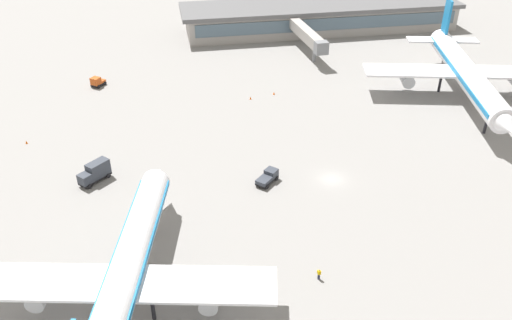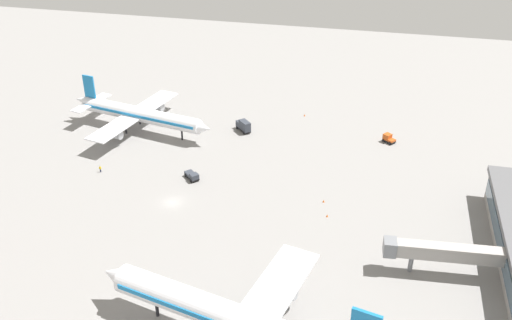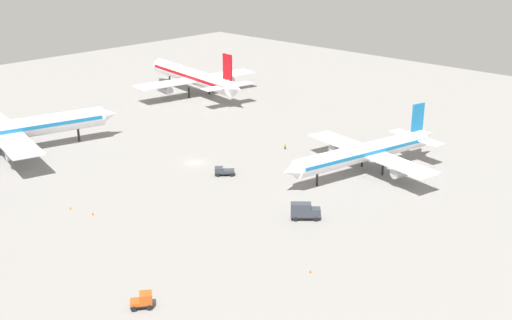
{
  "view_description": "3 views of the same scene",
  "coord_description": "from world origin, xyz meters",
  "px_view_note": "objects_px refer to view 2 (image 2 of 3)",
  "views": [
    {
      "loc": [
        25.81,
        69.7,
        49.21
      ],
      "look_at": [
        12.0,
        -5.12,
        2.02
      ],
      "focal_mm": 36.78,
      "sensor_mm": 36.0,
      "label": 1
    },
    {
      "loc": [
        -101.52,
        -43.59,
        72.35
      ],
      "look_at": [
        14.01,
        -16.23,
        5.46
      ],
      "focal_mm": 40.28,
      "sensor_mm": 36.0,
      "label": 2
    },
    {
      "loc": [
        111.03,
        -95.79,
        52.71
      ],
      "look_at": [
        20.24,
        -0.54,
        5.8
      ],
      "focal_mm": 46.19,
      "sensor_mm": 36.0,
      "label": 3
    }
  ],
  "objects_px": {
    "baggage_tug": "(388,138)",
    "safety_cone_near_gate": "(324,201)",
    "safety_cone_mid_apron": "(305,115)",
    "ground_crew_worker": "(100,169)",
    "pushback_tractor": "(192,176)",
    "catering_truck": "(244,126)",
    "airplane_at_gate": "(139,114)",
    "safety_cone_far_side": "(327,216)"
  },
  "relations": [
    {
      "from": "pushback_tractor",
      "to": "safety_cone_far_side",
      "type": "distance_m",
      "value": 34.82
    },
    {
      "from": "ground_crew_worker",
      "to": "safety_cone_near_gate",
      "type": "bearing_deg",
      "value": -137.72
    },
    {
      "from": "ground_crew_worker",
      "to": "safety_cone_far_side",
      "type": "relative_size",
      "value": 2.78
    },
    {
      "from": "ground_crew_worker",
      "to": "catering_truck",
      "type": "bearing_deg",
      "value": -90.71
    },
    {
      "from": "safety_cone_near_gate",
      "to": "safety_cone_mid_apron",
      "type": "relative_size",
      "value": 1.0
    },
    {
      "from": "baggage_tug",
      "to": "ground_crew_worker",
      "type": "xyz_separation_m",
      "value": [
        -32.72,
        68.78,
        -0.31
      ]
    },
    {
      "from": "safety_cone_far_side",
      "to": "safety_cone_mid_apron",
      "type": "bearing_deg",
      "value": 14.54
    },
    {
      "from": "pushback_tractor",
      "to": "safety_cone_mid_apron",
      "type": "xyz_separation_m",
      "value": [
        42.0,
        -20.77,
        -0.67
      ]
    },
    {
      "from": "catering_truck",
      "to": "baggage_tug",
      "type": "distance_m",
      "value": 40.0
    },
    {
      "from": "catering_truck",
      "to": "safety_cone_far_side",
      "type": "xyz_separation_m",
      "value": [
        -36.45,
        -28.19,
        -1.4
      ]
    },
    {
      "from": "safety_cone_mid_apron",
      "to": "safety_cone_far_side",
      "type": "distance_m",
      "value": 51.97
    },
    {
      "from": "pushback_tractor",
      "to": "baggage_tug",
      "type": "relative_size",
      "value": 1.2
    },
    {
      "from": "airplane_at_gate",
      "to": "safety_cone_near_gate",
      "type": "height_order",
      "value": "airplane_at_gate"
    },
    {
      "from": "safety_cone_mid_apron",
      "to": "ground_crew_worker",
      "type": "bearing_deg",
      "value": 135.0
    },
    {
      "from": "safety_cone_mid_apron",
      "to": "catering_truck",
      "type": "bearing_deg",
      "value": 132.44
    },
    {
      "from": "airplane_at_gate",
      "to": "catering_truck",
      "type": "xyz_separation_m",
      "value": [
        6.2,
        -28.52,
        -3.29
      ]
    },
    {
      "from": "airplane_at_gate",
      "to": "baggage_tug",
      "type": "relative_size",
      "value": 11.92
    },
    {
      "from": "airplane_at_gate",
      "to": "safety_cone_mid_apron",
      "type": "distance_m",
      "value": 48.27
    },
    {
      "from": "catering_truck",
      "to": "ground_crew_worker",
      "type": "height_order",
      "value": "catering_truck"
    },
    {
      "from": "safety_cone_near_gate",
      "to": "airplane_at_gate",
      "type": "bearing_deg",
      "value": 65.9
    },
    {
      "from": "baggage_tug",
      "to": "safety_cone_near_gate",
      "type": "bearing_deg",
      "value": 105.16
    },
    {
      "from": "safety_cone_far_side",
      "to": "catering_truck",
      "type": "bearing_deg",
      "value": 37.71
    },
    {
      "from": "safety_cone_near_gate",
      "to": "safety_cone_mid_apron",
      "type": "height_order",
      "value": "same"
    },
    {
      "from": "catering_truck",
      "to": "baggage_tug",
      "type": "xyz_separation_m",
      "value": [
        2.56,
        -39.91,
        -0.54
      ]
    },
    {
      "from": "airplane_at_gate",
      "to": "safety_cone_mid_apron",
      "type": "bearing_deg",
      "value": 36.39
    },
    {
      "from": "catering_truck",
      "to": "safety_cone_mid_apron",
      "type": "xyz_separation_m",
      "value": [
        13.85,
        -15.14,
        -1.4
      ]
    },
    {
      "from": "ground_crew_worker",
      "to": "safety_cone_near_gate",
      "type": "distance_m",
      "value": 55.57
    },
    {
      "from": "pushback_tractor",
      "to": "airplane_at_gate",
      "type": "bearing_deg",
      "value": -179.8
    },
    {
      "from": "airplane_at_gate",
      "to": "pushback_tractor",
      "type": "distance_m",
      "value": 31.97
    },
    {
      "from": "baggage_tug",
      "to": "safety_cone_near_gate",
      "type": "distance_m",
      "value": 35.98
    },
    {
      "from": "baggage_tug",
      "to": "safety_cone_mid_apron",
      "type": "relative_size",
      "value": 6.25
    },
    {
      "from": "airplane_at_gate",
      "to": "catering_truck",
      "type": "relative_size",
      "value": 8.32
    },
    {
      "from": "catering_truck",
      "to": "safety_cone_mid_apron",
      "type": "height_order",
      "value": "catering_truck"
    },
    {
      "from": "catering_truck",
      "to": "baggage_tug",
      "type": "height_order",
      "value": "catering_truck"
    },
    {
      "from": "pushback_tractor",
      "to": "catering_truck",
      "type": "height_order",
      "value": "catering_truck"
    },
    {
      "from": "airplane_at_gate",
      "to": "baggage_tug",
      "type": "distance_m",
      "value": 69.09
    },
    {
      "from": "safety_cone_mid_apron",
      "to": "airplane_at_gate",
      "type": "bearing_deg",
      "value": 114.66
    },
    {
      "from": "airplane_at_gate",
      "to": "safety_cone_near_gate",
      "type": "distance_m",
      "value": 60.66
    },
    {
      "from": "airplane_at_gate",
      "to": "pushback_tractor",
      "type": "relative_size",
      "value": 9.98
    },
    {
      "from": "baggage_tug",
      "to": "safety_cone_near_gate",
      "type": "xyz_separation_m",
      "value": [
        -33.45,
        13.22,
        -0.86
      ]
    },
    {
      "from": "airplane_at_gate",
      "to": "baggage_tug",
      "type": "xyz_separation_m",
      "value": [
        8.76,
        -68.43,
        -3.83
      ]
    },
    {
      "from": "pushback_tractor",
      "to": "safety_cone_near_gate",
      "type": "distance_m",
      "value": 32.44
    }
  ]
}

